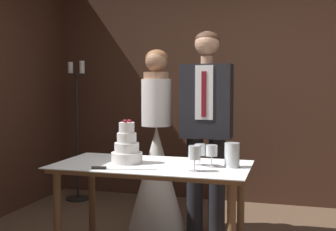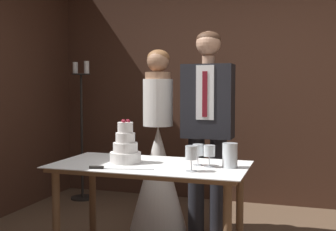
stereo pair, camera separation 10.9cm
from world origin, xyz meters
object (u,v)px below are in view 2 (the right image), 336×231
(bride, at_px, (158,163))
(groom, at_px, (207,119))
(cake_knife, at_px, (109,168))
(wine_glass_near, at_px, (191,154))
(wine_glass_far, at_px, (209,152))
(hurricane_candle, at_px, (230,156))
(candle_stand, at_px, (82,134))
(wine_glass_middle, at_px, (198,151))
(tiered_cake, at_px, (125,148))
(cake_table, at_px, (150,177))

(bride, distance_m, groom, 0.64)
(cake_knife, distance_m, wine_glass_near, 0.57)
(cake_knife, distance_m, wine_glass_far, 0.70)
(groom, bearing_deg, hurricane_candle, -67.41)
(candle_stand, bearing_deg, wine_glass_near, -44.24)
(candle_stand, bearing_deg, wine_glass_middle, -40.52)
(wine_glass_near, bearing_deg, bride, 119.82)
(groom, bearing_deg, wine_glass_near, -83.44)
(wine_glass_middle, bearing_deg, bride, 125.77)
(tiered_cake, height_order, hurricane_candle, tiered_cake)
(cake_knife, distance_m, hurricane_candle, 0.84)
(cake_table, distance_m, cake_knife, 0.35)
(cake_knife, bearing_deg, bride, 78.51)
(cake_table, xyz_separation_m, hurricane_candle, (0.58, 0.04, 0.18))
(bride, bearing_deg, wine_glass_near, -60.18)
(wine_glass_middle, xyz_separation_m, candle_stand, (-1.80, 1.54, -0.11))
(wine_glass_far, height_order, hurricane_candle, hurricane_candle)
(wine_glass_middle, bearing_deg, cake_knife, -149.83)
(cake_table, height_order, cake_knife, cake_knife)
(wine_glass_near, bearing_deg, wine_glass_middle, 92.18)
(cake_table, distance_m, groom, 0.97)
(wine_glass_middle, bearing_deg, tiered_cake, -173.99)
(wine_glass_far, height_order, candle_stand, candle_stand)
(bride, relative_size, candle_stand, 1.03)
(wine_glass_far, height_order, groom, groom)
(bride, distance_m, candle_stand, 1.43)
(wine_glass_far, xyz_separation_m, groom, (-0.20, 0.85, 0.17))
(cake_table, height_order, wine_glass_near, wine_glass_near)
(tiered_cake, height_order, cake_knife, tiered_cake)
(groom, distance_m, candle_stand, 1.86)
(cake_table, relative_size, wine_glass_far, 9.10)
(cake_table, bearing_deg, hurricane_candle, 4.15)
(wine_glass_near, height_order, hurricane_candle, same)
(wine_glass_near, relative_size, candle_stand, 0.10)
(cake_knife, xyz_separation_m, candle_stand, (-1.25, 1.86, -0.01))
(wine_glass_middle, xyz_separation_m, wine_glass_far, (0.09, -0.04, 0.00))
(tiered_cake, xyz_separation_m, bride, (-0.04, 0.86, -0.27))
(groom, height_order, candle_stand, groom)
(tiered_cake, height_order, wine_glass_middle, tiered_cake)
(cake_table, distance_m, bride, 0.90)
(bride, relative_size, groom, 0.92)
(hurricane_candle, bearing_deg, wine_glass_far, -167.21)
(cake_table, bearing_deg, wine_glass_near, -25.54)
(wine_glass_middle, relative_size, candle_stand, 0.09)
(tiered_cake, xyz_separation_m, wine_glass_middle, (0.54, 0.06, -0.01))
(hurricane_candle, distance_m, bride, 1.18)
(cake_table, height_order, tiered_cake, tiered_cake)
(hurricane_candle, xyz_separation_m, groom, (-0.34, 0.82, 0.19))
(cake_table, bearing_deg, cake_knife, -127.22)
(hurricane_candle, relative_size, candle_stand, 0.10)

